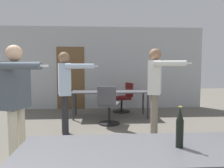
{
  "coord_description": "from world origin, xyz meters",
  "views": [
    {
      "loc": [
        -0.19,
        -1.5,
        1.42
      ],
      "look_at": [
        0.05,
        2.39,
        1.1
      ],
      "focal_mm": 35.0,
      "sensor_mm": 36.0,
      "label": 1
    }
  ],
  "objects_px": {
    "person_far_watching": "(17,93)",
    "person_near_casual": "(65,85)",
    "person_right_polo": "(155,83)",
    "office_chair_side_rolled": "(108,106)",
    "office_chair_far_left": "(124,99)",
    "beer_bottle": "(180,128)"
  },
  "relations": [
    {
      "from": "person_right_polo",
      "to": "person_far_watching",
      "type": "relative_size",
      "value": 1.04
    },
    {
      "from": "person_far_watching",
      "to": "office_chair_far_left",
      "type": "relative_size",
      "value": 1.9
    },
    {
      "from": "person_far_watching",
      "to": "office_chair_side_rolled",
      "type": "bearing_deg",
      "value": 164.6
    },
    {
      "from": "person_near_casual",
      "to": "office_chair_side_rolled",
      "type": "relative_size",
      "value": 1.8
    },
    {
      "from": "person_near_casual",
      "to": "office_chair_side_rolled",
      "type": "bearing_deg",
      "value": 112.91
    },
    {
      "from": "person_far_watching",
      "to": "person_near_casual",
      "type": "distance_m",
      "value": 1.51
    },
    {
      "from": "person_near_casual",
      "to": "office_chair_side_rolled",
      "type": "distance_m",
      "value": 1.28
    },
    {
      "from": "person_right_polo",
      "to": "office_chair_side_rolled",
      "type": "xyz_separation_m",
      "value": [
        -0.91,
        0.88,
        -0.63
      ]
    },
    {
      "from": "office_chair_side_rolled",
      "to": "person_right_polo",
      "type": "bearing_deg",
      "value": -28.54
    },
    {
      "from": "office_chair_far_left",
      "to": "person_near_casual",
      "type": "bearing_deg",
      "value": 128.44
    },
    {
      "from": "office_chair_side_rolled",
      "to": "person_near_casual",
      "type": "bearing_deg",
      "value": -128.82
    },
    {
      "from": "person_right_polo",
      "to": "person_near_casual",
      "type": "relative_size",
      "value": 1.04
    },
    {
      "from": "person_far_watching",
      "to": "person_near_casual",
      "type": "relative_size",
      "value": 1.0
    },
    {
      "from": "person_right_polo",
      "to": "person_near_casual",
      "type": "xyz_separation_m",
      "value": [
        -1.84,
        0.21,
        -0.04
      ]
    },
    {
      "from": "person_right_polo",
      "to": "beer_bottle",
      "type": "relative_size",
      "value": 5.03
    },
    {
      "from": "person_near_casual",
      "to": "person_far_watching",
      "type": "bearing_deg",
      "value": -30.35
    },
    {
      "from": "person_far_watching",
      "to": "person_right_polo",
      "type": "bearing_deg",
      "value": 136.03
    },
    {
      "from": "person_near_casual",
      "to": "person_right_polo",
      "type": "bearing_deg",
      "value": 70.54
    },
    {
      "from": "office_chair_side_rolled",
      "to": "office_chair_far_left",
      "type": "xyz_separation_m",
      "value": [
        0.55,
        1.48,
        -0.03
      ]
    },
    {
      "from": "office_chair_side_rolled",
      "to": "person_far_watching",
      "type": "bearing_deg",
      "value": -107.77
    },
    {
      "from": "person_far_watching",
      "to": "office_chair_far_left",
      "type": "xyz_separation_m",
      "value": [
        1.93,
        3.59,
        -0.63
      ]
    },
    {
      "from": "office_chair_far_left",
      "to": "beer_bottle",
      "type": "bearing_deg",
      "value": 161.63
    }
  ]
}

